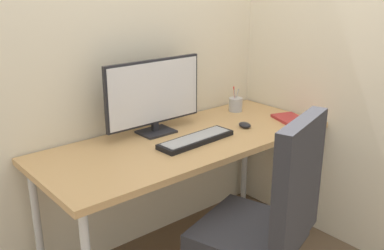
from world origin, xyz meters
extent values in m
cube|color=beige|center=(0.00, 0.37, 1.40)|extent=(2.77, 0.04, 2.80)
cube|color=beige|center=(0.87, -0.15, 1.40)|extent=(0.04, 1.77, 2.80)
cube|color=tan|center=(0.00, 0.00, 0.74)|extent=(1.68, 0.68, 0.03)
cylinder|color=silver|center=(0.78, -0.28, 0.36)|extent=(0.04, 0.04, 0.72)
cylinder|color=silver|center=(-0.78, 0.28, 0.36)|extent=(0.04, 0.04, 0.72)
cylinder|color=silver|center=(0.78, 0.28, 0.36)|extent=(0.04, 0.04, 0.72)
cube|color=#2D2D33|center=(-0.05, -0.52, 0.42)|extent=(0.60, 0.58, 0.10)
cube|color=#2D2D33|center=(0.01, -0.74, 0.76)|extent=(0.44, 0.19, 0.58)
cube|color=black|center=(-0.08, 0.19, 0.76)|extent=(0.20, 0.16, 0.01)
cube|color=black|center=(-0.08, 0.20, 0.80)|extent=(0.04, 0.02, 0.06)
cube|color=black|center=(-0.08, 0.20, 1.00)|extent=(0.62, 0.02, 0.36)
cube|color=silver|center=(-0.08, 0.18, 1.00)|extent=(0.59, 0.01, 0.34)
cube|color=black|center=(0.00, -0.07, 0.77)|extent=(0.47, 0.15, 0.03)
cube|color=#9EA0A5|center=(0.00, -0.07, 0.79)|extent=(0.43, 0.13, 0.00)
ellipsoid|color=black|center=(0.38, -0.08, 0.77)|extent=(0.07, 0.09, 0.03)
cylinder|color=#B2B5BA|center=(0.58, 0.19, 0.80)|extent=(0.09, 0.09, 0.09)
cylinder|color=#B2B5BA|center=(0.57, 0.19, 0.85)|extent=(0.03, 0.01, 0.10)
cylinder|color=#B2B5BA|center=(0.58, 0.19, 0.85)|extent=(0.03, 0.01, 0.10)
torus|color=black|center=(0.58, 0.19, 0.81)|extent=(0.03, 0.03, 0.01)
cylinder|color=red|center=(0.58, 0.21, 0.85)|extent=(0.02, 0.02, 0.14)
cube|color=#B23333|center=(0.69, -0.17, 0.77)|extent=(0.22, 0.27, 0.02)
camera|label=1|loc=(-1.45, -1.76, 1.61)|focal=41.17mm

